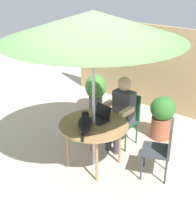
{
  "coord_description": "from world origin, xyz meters",
  "views": [
    {
      "loc": [
        2.47,
        -3.0,
        2.76
      ],
      "look_at": [
        0.0,
        0.1,
        0.86
      ],
      "focal_mm": 48.57,
      "sensor_mm": 36.0,
      "label": 1
    }
  ],
  "objects_px": {
    "chair_occupied": "(126,116)",
    "potted_plant_by_chair": "(162,116)",
    "patio_table": "(94,127)",
    "potted_plant_corner": "(96,90)",
    "laptop": "(101,116)",
    "potted_plant_near_fence": "(128,106)",
    "chair_empty": "(163,146)",
    "patio_umbrella": "(93,25)",
    "cat": "(85,123)",
    "person_seated": "(121,109)"
  },
  "relations": [
    {
      "from": "laptop",
      "to": "potted_plant_by_chair",
      "type": "relative_size",
      "value": 0.42
    },
    {
      "from": "potted_plant_near_fence",
      "to": "potted_plant_corner",
      "type": "relative_size",
      "value": 0.91
    },
    {
      "from": "chair_empty",
      "to": "laptop",
      "type": "bearing_deg",
      "value": -166.99
    },
    {
      "from": "potted_plant_near_fence",
      "to": "potted_plant_corner",
      "type": "height_order",
      "value": "potted_plant_corner"
    },
    {
      "from": "chair_occupied",
      "to": "patio_table",
      "type": "bearing_deg",
      "value": -90.0
    },
    {
      "from": "chair_occupied",
      "to": "potted_plant_corner",
      "type": "distance_m",
      "value": 1.47
    },
    {
      "from": "patio_umbrella",
      "to": "laptop",
      "type": "relative_size",
      "value": 7.33
    },
    {
      "from": "chair_empty",
      "to": "chair_occupied",
      "type": "bearing_deg",
      "value": 152.75
    },
    {
      "from": "potted_plant_near_fence",
      "to": "potted_plant_corner",
      "type": "bearing_deg",
      "value": 169.79
    },
    {
      "from": "laptop",
      "to": "potted_plant_near_fence",
      "type": "height_order",
      "value": "laptop"
    },
    {
      "from": "laptop",
      "to": "potted_plant_near_fence",
      "type": "relative_size",
      "value": 0.47
    },
    {
      "from": "patio_table",
      "to": "potted_plant_by_chair",
      "type": "xyz_separation_m",
      "value": [
        0.4,
        1.39,
        -0.23
      ]
    },
    {
      "from": "patio_umbrella",
      "to": "potted_plant_corner",
      "type": "relative_size",
      "value": 3.14
    },
    {
      "from": "cat",
      "to": "chair_empty",
      "type": "bearing_deg",
      "value": 30.83
    },
    {
      "from": "cat",
      "to": "potted_plant_near_fence",
      "type": "height_order",
      "value": "cat"
    },
    {
      "from": "patio_table",
      "to": "person_seated",
      "type": "relative_size",
      "value": 0.84
    },
    {
      "from": "patio_umbrella",
      "to": "person_seated",
      "type": "distance_m",
      "value": 1.59
    },
    {
      "from": "laptop",
      "to": "potted_plant_corner",
      "type": "relative_size",
      "value": 0.43
    },
    {
      "from": "potted_plant_by_chair",
      "to": "potted_plant_corner",
      "type": "distance_m",
      "value": 1.68
    },
    {
      "from": "potted_plant_by_chair",
      "to": "chair_occupied",
      "type": "bearing_deg",
      "value": -127.26
    },
    {
      "from": "potted_plant_corner",
      "to": "potted_plant_near_fence",
      "type": "bearing_deg",
      "value": -10.21
    },
    {
      "from": "patio_umbrella",
      "to": "cat",
      "type": "xyz_separation_m",
      "value": [
        -0.01,
        -0.18,
        -1.31
      ]
    },
    {
      "from": "patio_table",
      "to": "potted_plant_near_fence",
      "type": "xyz_separation_m",
      "value": [
        -0.35,
        1.45,
        -0.28
      ]
    },
    {
      "from": "patio_umbrella",
      "to": "laptop",
      "type": "xyz_separation_m",
      "value": [
        -0.01,
        0.17,
        -1.33
      ]
    },
    {
      "from": "potted_plant_near_fence",
      "to": "chair_occupied",
      "type": "bearing_deg",
      "value": -59.0
    },
    {
      "from": "potted_plant_by_chair",
      "to": "potted_plant_corner",
      "type": "bearing_deg",
      "value": 172.34
    },
    {
      "from": "person_seated",
      "to": "laptop",
      "type": "height_order",
      "value": "person_seated"
    },
    {
      "from": "potted_plant_near_fence",
      "to": "cat",
      "type": "bearing_deg",
      "value": -78.18
    },
    {
      "from": "chair_empty",
      "to": "potted_plant_near_fence",
      "type": "bearing_deg",
      "value": 140.29
    },
    {
      "from": "patio_umbrella",
      "to": "person_seated",
      "type": "relative_size",
      "value": 1.98
    },
    {
      "from": "chair_occupied",
      "to": "person_seated",
      "type": "distance_m",
      "value": 0.23
    },
    {
      "from": "chair_empty",
      "to": "potted_plant_near_fence",
      "type": "height_order",
      "value": "chair_empty"
    },
    {
      "from": "chair_occupied",
      "to": "potted_plant_by_chair",
      "type": "distance_m",
      "value": 0.67
    },
    {
      "from": "laptop",
      "to": "person_seated",
      "type": "bearing_deg",
      "value": 89.19
    },
    {
      "from": "potted_plant_corner",
      "to": "patio_umbrella",
      "type": "bearing_deg",
      "value": -51.86
    },
    {
      "from": "chair_occupied",
      "to": "cat",
      "type": "height_order",
      "value": "cat"
    },
    {
      "from": "person_seated",
      "to": "laptop",
      "type": "relative_size",
      "value": 3.7
    },
    {
      "from": "person_seated",
      "to": "chair_empty",
      "type": "bearing_deg",
      "value": -19.08
    },
    {
      "from": "cat",
      "to": "potted_plant_corner",
      "type": "xyz_separation_m",
      "value": [
        -1.26,
        1.79,
        -0.36
      ]
    },
    {
      "from": "laptop",
      "to": "potted_plant_near_fence",
      "type": "distance_m",
      "value": 1.38
    },
    {
      "from": "patio_table",
      "to": "potted_plant_corner",
      "type": "height_order",
      "value": "potted_plant_corner"
    },
    {
      "from": "chair_occupied",
      "to": "chair_empty",
      "type": "bearing_deg",
      "value": -27.25
    },
    {
      "from": "person_seated",
      "to": "potted_plant_corner",
      "type": "xyz_separation_m",
      "value": [
        -1.27,
        0.91,
        -0.25
      ]
    },
    {
      "from": "patio_umbrella",
      "to": "potted_plant_by_chair",
      "type": "bearing_deg",
      "value": 73.94
    },
    {
      "from": "cat",
      "to": "potted_plant_corner",
      "type": "distance_m",
      "value": 2.22
    },
    {
      "from": "patio_table",
      "to": "potted_plant_by_chair",
      "type": "relative_size",
      "value": 1.32
    },
    {
      "from": "person_seated",
      "to": "cat",
      "type": "relative_size",
      "value": 2.24
    },
    {
      "from": "patio_table",
      "to": "potted_plant_corner",
      "type": "relative_size",
      "value": 1.33
    },
    {
      "from": "patio_table",
      "to": "potted_plant_near_fence",
      "type": "bearing_deg",
      "value": 103.64
    },
    {
      "from": "potted_plant_by_chair",
      "to": "cat",
      "type": "bearing_deg",
      "value": -104.73
    }
  ]
}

